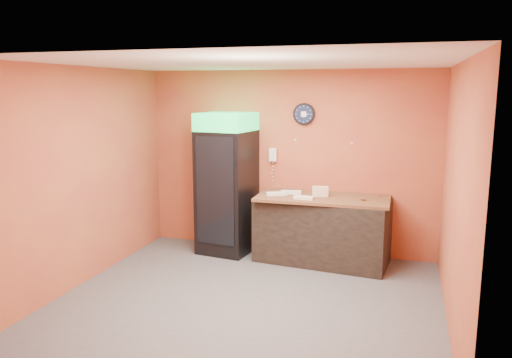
% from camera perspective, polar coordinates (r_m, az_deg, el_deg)
% --- Properties ---
extents(floor, '(4.50, 4.50, 0.00)m').
position_cam_1_polar(floor, '(6.23, -0.71, -13.50)').
color(floor, '#47474C').
rests_on(floor, ground).
extents(back_wall, '(4.50, 0.02, 2.80)m').
position_cam_1_polar(back_wall, '(7.72, 3.77, 1.95)').
color(back_wall, '#B36032').
rests_on(back_wall, floor).
extents(left_wall, '(0.02, 4.00, 2.80)m').
position_cam_1_polar(left_wall, '(6.83, -19.04, 0.33)').
color(left_wall, '#B36032').
rests_on(left_wall, floor).
extents(right_wall, '(0.02, 4.00, 2.80)m').
position_cam_1_polar(right_wall, '(5.57, 21.91, -1.99)').
color(right_wall, '#B36032').
rests_on(right_wall, floor).
extents(ceiling, '(4.50, 4.00, 0.02)m').
position_cam_1_polar(ceiling, '(5.71, -0.77, 13.16)').
color(ceiling, white).
rests_on(ceiling, back_wall).
extents(beverage_cooler, '(0.85, 0.85, 2.16)m').
position_cam_1_polar(beverage_cooler, '(7.65, -3.42, -0.74)').
color(beverage_cooler, black).
rests_on(beverage_cooler, floor).
extents(prep_counter, '(1.96, 1.02, 0.94)m').
position_cam_1_polar(prep_counter, '(7.39, 7.56, -5.86)').
color(prep_counter, black).
rests_on(prep_counter, floor).
extents(wall_clock, '(0.33, 0.06, 0.33)m').
position_cam_1_polar(wall_clock, '(7.57, 5.51, 7.40)').
color(wall_clock, black).
rests_on(wall_clock, back_wall).
extents(wall_phone, '(0.11, 0.10, 0.20)m').
position_cam_1_polar(wall_phone, '(7.71, 1.94, 2.77)').
color(wall_phone, white).
rests_on(wall_phone, back_wall).
extents(butcher_paper, '(1.90, 0.94, 0.04)m').
position_cam_1_polar(butcher_paper, '(7.27, 7.65, -2.14)').
color(butcher_paper, brown).
rests_on(butcher_paper, prep_counter).
extents(sub_roll_stack, '(0.24, 0.12, 0.15)m').
position_cam_1_polar(sub_roll_stack, '(7.26, 7.36, -1.41)').
color(sub_roll_stack, beige).
rests_on(sub_roll_stack, butcher_paper).
extents(wrapped_sandwich_left, '(0.32, 0.23, 0.04)m').
position_cam_1_polar(wrapped_sandwich_left, '(7.29, 2.37, -1.69)').
color(wrapped_sandwich_left, silver).
rests_on(wrapped_sandwich_left, butcher_paper).
extents(wrapped_sandwich_mid, '(0.28, 0.12, 0.04)m').
position_cam_1_polar(wrapped_sandwich_mid, '(7.06, 5.46, -2.14)').
color(wrapped_sandwich_mid, silver).
rests_on(wrapped_sandwich_mid, butcher_paper).
extents(wrapped_sandwich_right, '(0.32, 0.18, 0.04)m').
position_cam_1_polar(wrapped_sandwich_right, '(7.41, 4.03, -1.52)').
color(wrapped_sandwich_right, silver).
rests_on(wrapped_sandwich_right, butcher_paper).
extents(kitchen_tool, '(0.07, 0.07, 0.07)m').
position_cam_1_polar(kitchen_tool, '(7.32, 7.80, -1.63)').
color(kitchen_tool, silver).
rests_on(kitchen_tool, butcher_paper).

